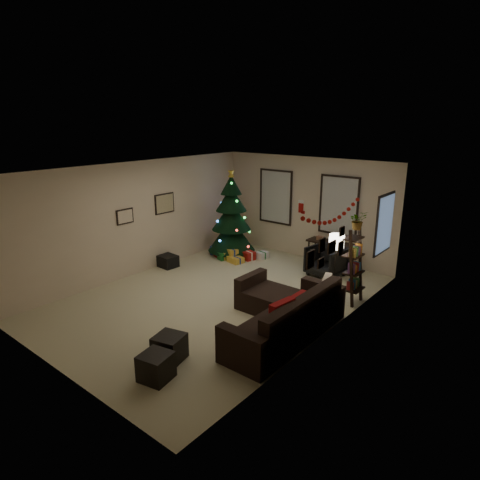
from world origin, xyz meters
name	(u,v)px	position (x,y,z in m)	size (l,w,h in m)	color
floor	(218,297)	(0.00, 0.00, 0.00)	(7.00, 7.00, 0.00)	beige
ceiling	(216,169)	(0.00, 0.00, 2.70)	(7.00, 7.00, 0.00)	white
wall_back	(306,208)	(0.00, 3.50, 1.35)	(5.00, 5.00, 0.00)	beige
wall_front	(50,289)	(0.00, -3.50, 1.35)	(5.00, 5.00, 0.00)	beige
wall_left	(140,218)	(-2.50, 0.00, 1.35)	(7.00, 7.00, 0.00)	beige
wall_right	(329,262)	(2.50, 0.00, 1.35)	(7.00, 7.00, 0.00)	beige
window_back_left	(276,197)	(-0.95, 3.47, 1.55)	(1.05, 0.06, 1.50)	#728CB2
window_back_right	(339,206)	(0.95, 3.47, 1.55)	(1.05, 0.06, 1.50)	#728CB2
window_right_wall	(385,224)	(2.47, 2.55, 1.50)	(0.06, 0.90, 1.30)	#728CB2
christmas_tree	(231,219)	(-1.68, 2.42, 0.99)	(1.29, 1.29, 2.40)	black
presents	(234,253)	(-1.43, 2.24, 0.12)	(1.50, 1.01, 0.30)	maroon
sofa	(283,316)	(1.84, -0.33, 0.28)	(1.86, 2.70, 0.86)	black
pillow_red_a	(282,316)	(2.21, -0.94, 0.64)	(0.13, 0.49, 0.49)	maroon
pillow_red_b	(298,305)	(2.21, -0.46, 0.64)	(0.11, 0.42, 0.42)	maroon
pillow_cream	(326,288)	(2.21, 0.54, 0.63)	(0.13, 0.45, 0.45)	beige
ottoman_near	(170,348)	(0.99, -2.24, 0.21)	(0.43, 0.43, 0.41)	black
ottoman_far	(156,367)	(1.22, -2.70, 0.20)	(0.42, 0.42, 0.40)	black
desk	(331,245)	(0.92, 3.22, 0.58)	(1.21, 0.43, 0.65)	black
desk_chair	(326,261)	(1.15, 2.57, 0.37)	(0.72, 0.67, 0.74)	black
bookshelf	(355,267)	(2.30, 1.55, 0.77)	(0.30, 0.47, 1.58)	black
potted_plant	(358,218)	(2.30, 1.51, 1.80)	(0.43, 0.37, 0.47)	#4C4C4C
floor_lamp	(336,246)	(1.95, 1.38, 1.19)	(0.30, 0.30, 1.43)	black
art_map	(165,203)	(-2.48, 0.77, 1.59)	(0.04, 0.60, 0.50)	black
art_abstract	(125,216)	(-2.48, -0.43, 1.47)	(0.04, 0.45, 0.35)	black
gallery	(327,250)	(2.48, -0.07, 1.57)	(0.03, 1.25, 0.54)	black
garland	(333,214)	(2.45, 0.11, 2.14)	(0.08, 1.90, 0.30)	#A5140C
stocking_left	(301,206)	(-0.14, 3.50, 1.38)	(0.20, 0.05, 0.36)	#990F0C
stocking_right	(314,202)	(0.19, 3.57, 1.52)	(0.20, 0.05, 0.36)	#990F0C
storage_bin	(166,260)	(-2.35, 0.61, 0.15)	(0.59, 0.40, 0.30)	black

